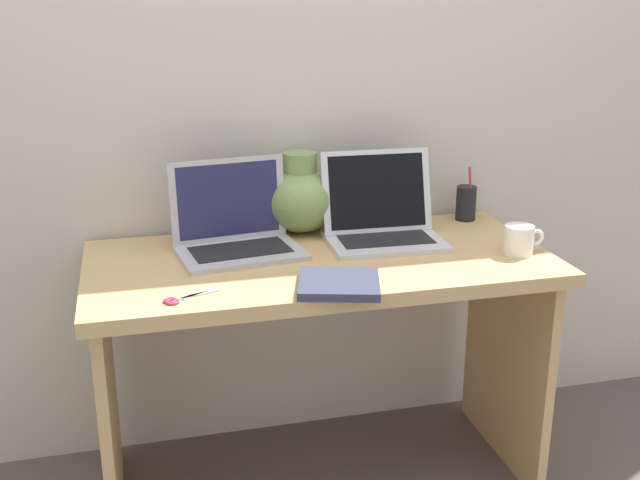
{
  "coord_description": "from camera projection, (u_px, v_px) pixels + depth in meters",
  "views": [
    {
      "loc": [
        -0.51,
        -2.0,
        1.47
      ],
      "look_at": [
        0.0,
        0.0,
        0.79
      ],
      "focal_mm": 43.07,
      "sensor_mm": 36.0,
      "label": 1
    }
  ],
  "objects": [
    {
      "name": "ground_plane",
      "position": [
        320.0,
        478.0,
        2.42
      ],
      "size": [
        6.0,
        6.0,
        0.0
      ],
      "primitive_type": "plane",
      "color": "#564C47"
    },
    {
      "name": "back_wall",
      "position": [
        292.0,
        80.0,
        2.37
      ],
      "size": [
        4.4,
        0.04,
        2.4
      ],
      "primitive_type": "cube",
      "color": "beige",
      "rests_on": "ground"
    },
    {
      "name": "desk",
      "position": [
        320.0,
        311.0,
        2.24
      ],
      "size": [
        1.32,
        0.63,
        0.74
      ],
      "color": "tan",
      "rests_on": "ground"
    },
    {
      "name": "laptop_left",
      "position": [
        235.0,
        227.0,
        2.23
      ],
      "size": [
        0.38,
        0.29,
        0.26
      ],
      "color": "#B2B2B7",
      "rests_on": "desk"
    },
    {
      "name": "laptop_right",
      "position": [
        381.0,
        217.0,
        2.32
      ],
      "size": [
        0.35,
        0.27,
        0.26
      ],
      "color": "silver",
      "rests_on": "desk"
    },
    {
      "name": "green_vase",
      "position": [
        300.0,
        198.0,
        2.39
      ],
      "size": [
        0.24,
        0.24,
        0.25
      ],
      "color": "#75934C",
      "rests_on": "desk"
    },
    {
      "name": "notebook_stack",
      "position": [
        339.0,
        284.0,
        1.96
      ],
      "size": [
        0.25,
        0.24,
        0.02
      ],
      "primitive_type": "cube",
      "rotation": [
        0.0,
        0.0,
        -0.28
      ],
      "color": "#33384C",
      "rests_on": "desk"
    },
    {
      "name": "coffee_mug",
      "position": [
        520.0,
        240.0,
        2.2
      ],
      "size": [
        0.12,
        0.08,
        0.09
      ],
      "color": "white",
      "rests_on": "desk"
    },
    {
      "name": "pen_cup",
      "position": [
        466.0,
        203.0,
        2.52
      ],
      "size": [
        0.07,
        0.07,
        0.18
      ],
      "color": "black",
      "rests_on": "desk"
    },
    {
      "name": "scissors",
      "position": [
        182.0,
        298.0,
        1.88
      ],
      "size": [
        0.14,
        0.09,
        0.01
      ],
      "color": "#B7B7BC",
      "rests_on": "desk"
    }
  ]
}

